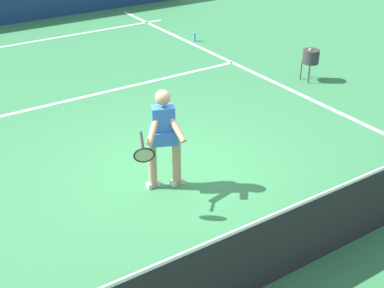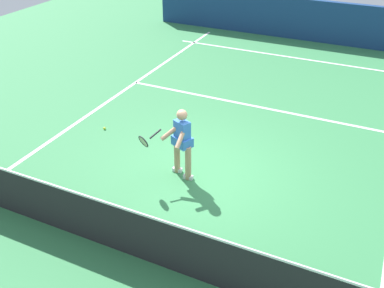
% 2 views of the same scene
% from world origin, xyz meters
% --- Properties ---
extents(ground_plane, '(27.05, 27.05, 0.00)m').
position_xyz_m(ground_plane, '(0.00, 0.00, 0.00)').
color(ground_plane, '#38844C').
extents(baseline_marking, '(8.68, 0.10, 0.01)m').
position_xyz_m(baseline_marking, '(0.00, -7.91, 0.00)').
color(baseline_marking, white).
rests_on(baseline_marking, ground).
extents(service_line_marking, '(7.68, 0.10, 0.01)m').
position_xyz_m(service_line_marking, '(0.00, -3.61, 0.00)').
color(service_line_marking, white).
rests_on(service_line_marking, ground).
extents(sideline_left_marking, '(0.10, 18.81, 0.01)m').
position_xyz_m(sideline_left_marking, '(-3.84, 0.00, 0.00)').
color(sideline_left_marking, white).
rests_on(sideline_left_marking, ground).
extents(court_net, '(8.36, 0.08, 1.08)m').
position_xyz_m(court_net, '(0.00, 2.67, 0.51)').
color(court_net, '#4C4C51').
rests_on(court_net, ground).
extents(tennis_player, '(1.02, 0.84, 1.55)m').
position_xyz_m(tennis_player, '(0.34, 0.23, 0.85)').
color(tennis_player, tan).
rests_on(tennis_player, ground).
extents(tennis_ball_far, '(0.07, 0.07, 0.07)m').
position_xyz_m(tennis_ball_far, '(-1.43, 1.77, 0.03)').
color(tennis_ball_far, '#D1E533').
rests_on(tennis_ball_far, ground).
extents(ball_hopper, '(0.36, 0.36, 0.74)m').
position_xyz_m(ball_hopper, '(-4.56, -1.75, 0.55)').
color(ball_hopper, '#333338').
rests_on(ball_hopper, ground).
extents(water_bottle, '(0.07, 0.07, 0.24)m').
position_xyz_m(water_bottle, '(-4.02, -5.55, 0.12)').
color(water_bottle, '#4C9EE5').
rests_on(water_bottle, ground).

